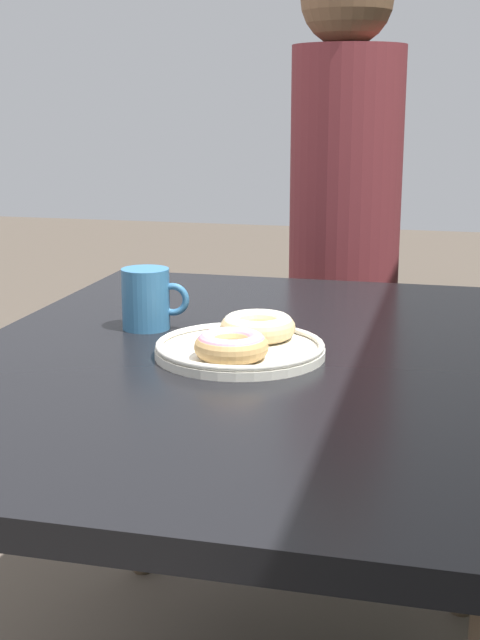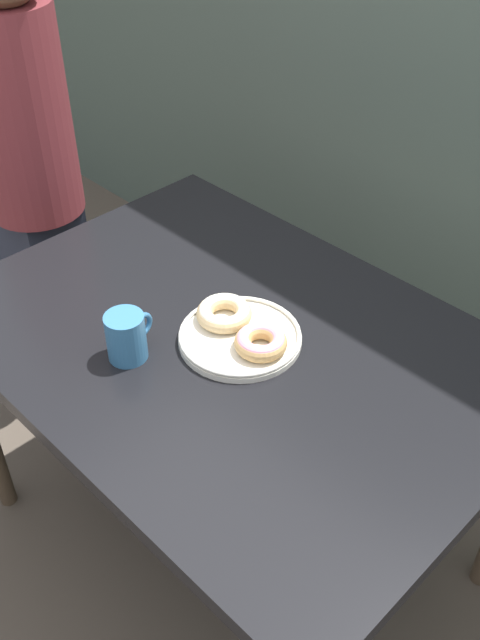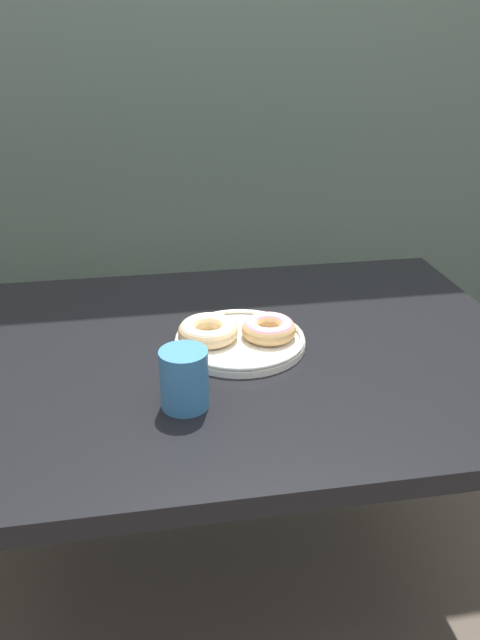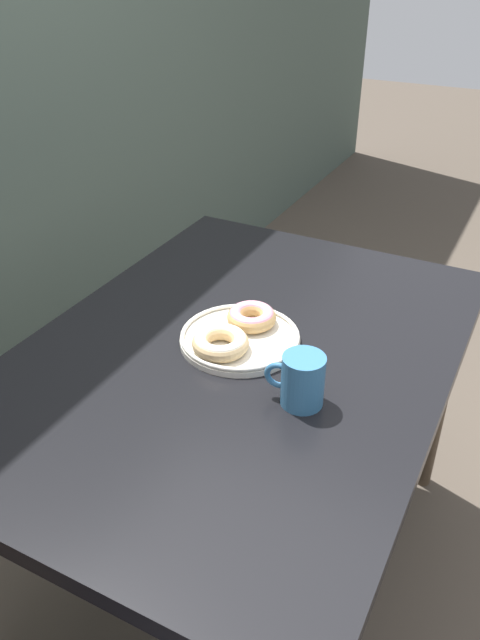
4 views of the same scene
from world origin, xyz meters
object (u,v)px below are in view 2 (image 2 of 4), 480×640
dining_table (230,361)px  coffee_mug (127,336)px  donut_plate (240,331)px  person_figure (32,183)px

dining_table → coffee_mug: size_ratio=10.42×
donut_plate → coffee_mug: (-0.13, -0.21, 0.03)m
coffee_mug → person_figure: (-0.79, 0.25, -0.04)m
dining_table → donut_plate: size_ratio=4.30×
donut_plate → coffee_mug: coffee_mug is taller
donut_plate → coffee_mug: 0.25m
dining_table → person_figure: person_figure is taller
donut_plate → coffee_mug: size_ratio=2.42×
dining_table → person_figure: bearing=176.4°
coffee_mug → person_figure: size_ratio=0.08×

